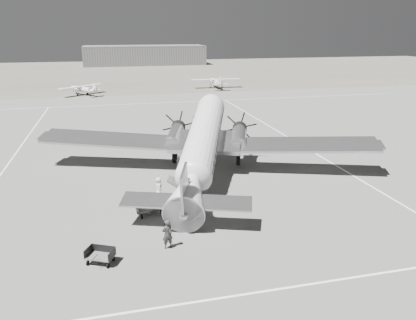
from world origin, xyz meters
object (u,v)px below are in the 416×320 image
at_px(baggage_cart_far, 100,256).
at_px(light_plane_left, 83,90).
at_px(light_plane_right, 216,83).
at_px(baggage_cart_near, 149,207).
at_px(passenger, 159,187).
at_px(ramp_agent, 150,203).
at_px(ground_crew, 167,234).
at_px(hangar_main, 145,55).
at_px(dc3_airliner, 202,145).

bearing_deg(baggage_cart_far, light_plane_left, 120.37).
relative_size(light_plane_left, light_plane_right, 0.89).
bearing_deg(baggage_cart_near, passenger, 56.86).
distance_m(baggage_cart_near, baggage_cart_far, 6.40).
bearing_deg(passenger, baggage_cart_near, 156.16).
height_order(baggage_cart_near, ramp_agent, ramp_agent).
xyz_separation_m(light_plane_left, light_plane_right, (27.43, 3.23, 0.12)).
bearing_deg(light_plane_left, ground_crew, -121.90).
distance_m(ground_crew, ramp_agent, 5.05).
height_order(hangar_main, baggage_cart_far, hangar_main).
xyz_separation_m(light_plane_left, baggage_cart_near, (7.02, -56.06, -0.46)).
height_order(hangar_main, baggage_cart_near, hangar_main).
height_order(dc3_airliner, ground_crew, dc3_airliner).
relative_size(ground_crew, passenger, 1.14).
height_order(hangar_main, dc3_airliner, hangar_main).
relative_size(hangar_main, light_plane_left, 4.40).
bearing_deg(baggage_cart_far, hangar_main, 110.54).
height_order(light_plane_right, baggage_cart_far, light_plane_right).
xyz_separation_m(dc3_airliner, ramp_agent, (-5.10, -6.02, -2.18)).
distance_m(light_plane_right, baggage_cart_near, 62.71).
height_order(dc3_airliner, ramp_agent, dc3_airliner).
distance_m(hangar_main, ramp_agent, 124.25).
height_order(light_plane_right, baggage_cart_near, light_plane_right).
relative_size(ramp_agent, passenger, 0.95).
distance_m(dc3_airliner, passenger, 5.79).
bearing_deg(light_plane_left, light_plane_right, -32.29).
bearing_deg(ramp_agent, ground_crew, -178.06).
height_order(baggage_cart_near, ground_crew, ground_crew).
xyz_separation_m(dc3_airliner, light_plane_left, (-12.21, 49.78, -1.94)).
xyz_separation_m(light_plane_left, passenger, (8.04, -53.18, -0.20)).
distance_m(dc3_airliner, baggage_cart_far, 14.71).
bearing_deg(ramp_agent, dc3_airliner, -43.74).
distance_m(dc3_airliner, light_plane_right, 55.18).
xyz_separation_m(hangar_main, light_plane_left, (-18.10, -67.93, -2.31)).
distance_m(hangar_main, passenger, 121.55).
bearing_deg(light_plane_left, baggage_cart_far, -125.49).
bearing_deg(passenger, light_plane_left, 4.19).
bearing_deg(ground_crew, baggage_cart_far, -5.63).
height_order(hangar_main, passenger, hangar_main).
relative_size(dc3_airliner, passenger, 19.55).
bearing_deg(light_plane_right, ramp_agent, -106.59).
bearing_deg(ramp_agent, light_plane_left, 3.79).
bearing_deg(light_plane_right, dc3_airliner, -103.61).
bearing_deg(baggage_cart_near, ground_crew, -96.93).
relative_size(ground_crew, ramp_agent, 1.21).
distance_m(light_plane_right, ground_crew, 67.07).
distance_m(dc3_airliner, ground_crew, 12.15).
bearing_deg(ramp_agent, baggage_cart_far, 146.61).
height_order(baggage_cart_far, passenger, passenger).
distance_m(light_plane_left, ramp_agent, 56.25).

